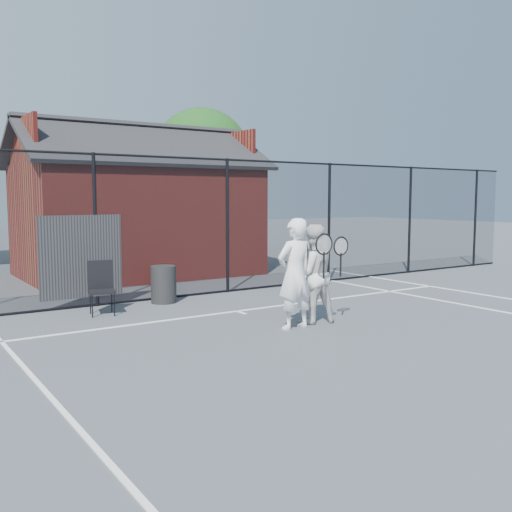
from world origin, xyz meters
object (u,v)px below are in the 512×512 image
clubhouse (138,217)px  chair_right (305,268)px  chair_left (102,289)px  player_back (312,274)px  waste_bin (164,284)px  player_front (295,274)px

clubhouse → chair_right: (2.01, -4.90, -1.07)m
clubhouse → chair_right: size_ratio=6.05×
chair_right → chair_left: bearing=-176.6°
player_back → waste_bin: (-1.33, 3.12, -0.47)m
player_front → player_back: (0.54, 0.21, -0.06)m
player_back → chair_right: bearing=53.4°
player_front → chair_left: player_front is taller
player_back → waste_bin: player_back is taller
player_front → chair_right: size_ratio=1.68×
chair_right → waste_bin: size_ratio=1.42×
player_front → waste_bin: 3.46m
player_front → waste_bin: (-0.80, 3.33, -0.53)m
clubhouse → player_back: bearing=-89.4°
player_front → player_back: 0.58m
player_front → player_back: size_ratio=1.07×
player_front → player_back: bearing=21.5°
clubhouse → player_front: bearing=-93.4°
player_back → chair_left: size_ratio=1.75×
waste_bin → player_front: bearing=-76.5°
player_front → chair_left: (-2.24, 2.83, -0.43)m
chair_left → waste_bin: chair_left is taller
player_back → chair_right: 3.27m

